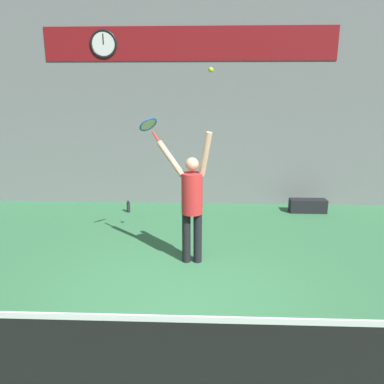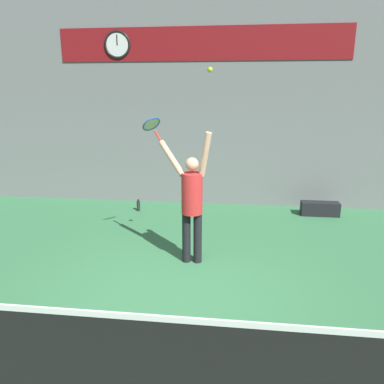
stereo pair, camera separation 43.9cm
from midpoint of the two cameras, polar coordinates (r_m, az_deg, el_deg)
ground_plane at (r=4.79m, az=-5.73°, el=-17.45°), size 18.00×18.00×0.00m
back_wall at (r=8.61m, az=-1.88°, el=14.55°), size 18.00×0.10×5.00m
sponsor_banner at (r=8.61m, az=-1.98°, el=21.68°), size 6.30×0.02×0.70m
scoreboard_clock at (r=8.91m, az=-14.82°, el=21.00°), size 0.60×0.05×0.60m
court_net at (r=3.24m, az=-10.18°, el=-24.88°), size 7.54×0.07×1.06m
tennis_player at (r=5.59m, az=-2.31°, el=-1.12°), size 0.87×0.52×2.03m
tennis_racket at (r=5.94m, az=-8.73°, el=9.97°), size 0.39×0.38×0.38m
tennis_ball at (r=5.25m, az=0.37°, el=18.13°), size 0.07×0.07×0.07m
water_bottle at (r=8.38m, az=-11.16°, el=-2.28°), size 0.08×0.08×0.26m
equipment_bag at (r=8.54m, az=15.84°, el=-2.04°), size 0.79×0.27×0.29m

